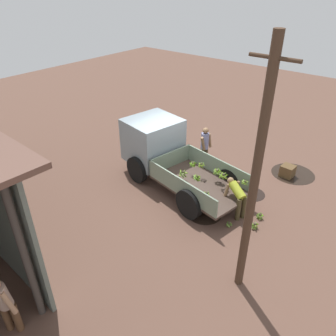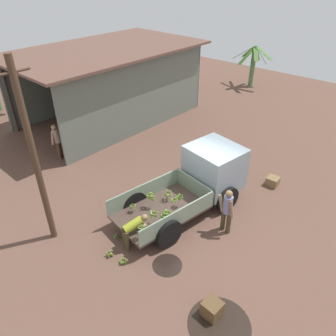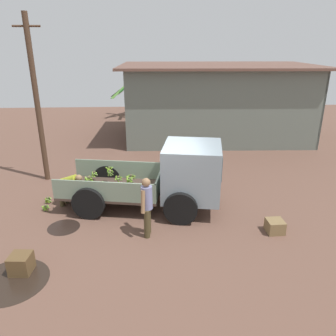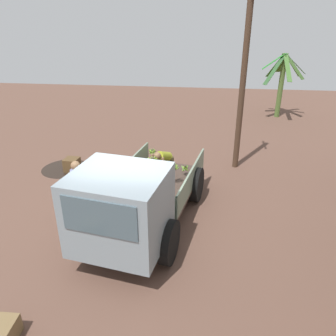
{
  "view_description": "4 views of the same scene",
  "coord_description": "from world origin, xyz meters",
  "px_view_note": "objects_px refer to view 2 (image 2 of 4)",
  "views": [
    {
      "loc": [
        -6.39,
        8.04,
        6.58
      ],
      "look_at": [
        -0.72,
        1.12,
        1.24
      ],
      "focal_mm": 35.0,
      "sensor_mm": 36.0,
      "label": 1
    },
    {
      "loc": [
        -7.8,
        -5.28,
        7.71
      ],
      "look_at": [
        -0.23,
        1.17,
        1.31
      ],
      "focal_mm": 35.0,
      "sensor_mm": 36.0,
      "label": 2
    },
    {
      "loc": [
        -0.26,
        -9.15,
        4.85
      ],
      "look_at": [
        0.22,
        -0.34,
        1.5
      ],
      "focal_mm": 35.0,
      "sensor_mm": 36.0,
      "label": 3
    },
    {
      "loc": [
        6.41,
        1.58,
        4.81
      ],
      "look_at": [
        -1.52,
        0.63,
        1.08
      ],
      "focal_mm": 35.0,
      "sensor_mm": 36.0,
      "label": 4
    }
  ],
  "objects_px": {
    "person_worker_loading": "(133,229)",
    "utility_pole": "(35,158)",
    "wooden_crate_1": "(273,181)",
    "cargo_truck": "(205,175)",
    "person_foreground_visitor": "(227,209)",
    "banana_bunch_on_ground_0": "(123,261)",
    "wooden_crate_0": "(212,309)",
    "banana_bunch_on_ground_1": "(116,236)",
    "person_bystander_near_shed": "(57,140)",
    "banana_bunch_on_ground_2": "(110,253)"
  },
  "relations": [
    {
      "from": "banana_bunch_on_ground_1",
      "to": "wooden_crate_0",
      "type": "height_order",
      "value": "wooden_crate_0"
    },
    {
      "from": "utility_pole",
      "to": "cargo_truck",
      "type": "bearing_deg",
      "value": -29.07
    },
    {
      "from": "banana_bunch_on_ground_2",
      "to": "wooden_crate_0",
      "type": "relative_size",
      "value": 0.53
    },
    {
      "from": "banana_bunch_on_ground_0",
      "to": "banana_bunch_on_ground_2",
      "type": "xyz_separation_m",
      "value": [
        -0.08,
        0.52,
        0.01
      ]
    },
    {
      "from": "person_bystander_near_shed",
      "to": "banana_bunch_on_ground_2",
      "type": "xyz_separation_m",
      "value": [
        -2.47,
        -6.24,
        -0.78
      ]
    },
    {
      "from": "person_worker_loading",
      "to": "wooden_crate_1",
      "type": "distance_m",
      "value": 6.24
    },
    {
      "from": "person_worker_loading",
      "to": "wooden_crate_0",
      "type": "xyz_separation_m",
      "value": [
        -0.39,
        -3.22,
        -0.48
      ]
    },
    {
      "from": "person_foreground_visitor",
      "to": "wooden_crate_1",
      "type": "height_order",
      "value": "person_foreground_visitor"
    },
    {
      "from": "person_foreground_visitor",
      "to": "banana_bunch_on_ground_1",
      "type": "bearing_deg",
      "value": -36.02
    },
    {
      "from": "utility_pole",
      "to": "wooden_crate_1",
      "type": "relative_size",
      "value": 12.95
    },
    {
      "from": "banana_bunch_on_ground_1",
      "to": "wooden_crate_0",
      "type": "bearing_deg",
      "value": -93.38
    },
    {
      "from": "person_worker_loading",
      "to": "wooden_crate_1",
      "type": "relative_size",
      "value": 2.5
    },
    {
      "from": "person_foreground_visitor",
      "to": "person_bystander_near_shed",
      "type": "bearing_deg",
      "value": -77.05
    },
    {
      "from": "person_bystander_near_shed",
      "to": "person_worker_loading",
      "type": "bearing_deg",
      "value": 132.7
    },
    {
      "from": "utility_pole",
      "to": "wooden_crate_0",
      "type": "bearing_deg",
      "value": -79.68
    },
    {
      "from": "person_worker_loading",
      "to": "banana_bunch_on_ground_0",
      "type": "xyz_separation_m",
      "value": [
        -0.71,
        -0.27,
        -0.6
      ]
    },
    {
      "from": "cargo_truck",
      "to": "banana_bunch_on_ground_2",
      "type": "xyz_separation_m",
      "value": [
        -4.13,
        0.57,
        -0.99
      ]
    },
    {
      "from": "cargo_truck",
      "to": "person_foreground_visitor",
      "type": "relative_size",
      "value": 3.08
    },
    {
      "from": "cargo_truck",
      "to": "banana_bunch_on_ground_0",
      "type": "bearing_deg",
      "value": -170.56
    },
    {
      "from": "wooden_crate_1",
      "to": "banana_bunch_on_ground_0",
      "type": "bearing_deg",
      "value": 166.41
    },
    {
      "from": "person_foreground_visitor",
      "to": "wooden_crate_1",
      "type": "relative_size",
      "value": 3.68
    },
    {
      "from": "person_bystander_near_shed",
      "to": "wooden_crate_0",
      "type": "xyz_separation_m",
      "value": [
        -2.07,
        -9.71,
        -0.68
      ]
    },
    {
      "from": "wooden_crate_0",
      "to": "wooden_crate_1",
      "type": "bearing_deg",
      "value": 11.96
    },
    {
      "from": "person_worker_loading",
      "to": "banana_bunch_on_ground_2",
      "type": "relative_size",
      "value": 4.62
    },
    {
      "from": "person_worker_loading",
      "to": "utility_pole",
      "type": "bearing_deg",
      "value": 145.44
    },
    {
      "from": "banana_bunch_on_ground_0",
      "to": "banana_bunch_on_ground_2",
      "type": "bearing_deg",
      "value": 98.34
    },
    {
      "from": "person_worker_loading",
      "to": "person_bystander_near_shed",
      "type": "relative_size",
      "value": 0.69
    },
    {
      "from": "utility_pole",
      "to": "wooden_crate_0",
      "type": "xyz_separation_m",
      "value": [
        1.01,
        -5.53,
        -2.75
      ]
    },
    {
      "from": "utility_pole",
      "to": "wooden_crate_1",
      "type": "height_order",
      "value": "utility_pole"
    },
    {
      "from": "person_foreground_visitor",
      "to": "person_bystander_near_shed",
      "type": "distance_m",
      "value": 8.36
    },
    {
      "from": "cargo_truck",
      "to": "banana_bunch_on_ground_1",
      "type": "bearing_deg",
      "value": 174.48
    },
    {
      "from": "cargo_truck",
      "to": "banana_bunch_on_ground_1",
      "type": "distance_m",
      "value": 3.77
    },
    {
      "from": "cargo_truck",
      "to": "wooden_crate_0",
      "type": "height_order",
      "value": "cargo_truck"
    },
    {
      "from": "wooden_crate_0",
      "to": "wooden_crate_1",
      "type": "height_order",
      "value": "wooden_crate_0"
    },
    {
      "from": "banana_bunch_on_ground_2",
      "to": "wooden_crate_0",
      "type": "bearing_deg",
      "value": -83.42
    },
    {
      "from": "banana_bunch_on_ground_2",
      "to": "banana_bunch_on_ground_0",
      "type": "bearing_deg",
      "value": -81.66
    },
    {
      "from": "person_foreground_visitor",
      "to": "banana_bunch_on_ground_0",
      "type": "distance_m",
      "value": 3.61
    },
    {
      "from": "banana_bunch_on_ground_0",
      "to": "wooden_crate_0",
      "type": "xyz_separation_m",
      "value": [
        0.32,
        -2.95,
        0.12
      ]
    },
    {
      "from": "wooden_crate_1",
      "to": "person_bystander_near_shed",
      "type": "bearing_deg",
      "value": 116.92
    },
    {
      "from": "person_foreground_visitor",
      "to": "banana_bunch_on_ground_1",
      "type": "distance_m",
      "value": 3.7
    },
    {
      "from": "cargo_truck",
      "to": "wooden_crate_1",
      "type": "xyz_separation_m",
      "value": [
        2.59,
        -1.56,
        -0.93
      ]
    },
    {
      "from": "person_worker_loading",
      "to": "banana_bunch_on_ground_2",
      "type": "xyz_separation_m",
      "value": [
        -0.79,
        0.25,
        -0.58
      ]
    },
    {
      "from": "person_foreground_visitor",
      "to": "banana_bunch_on_ground_0",
      "type": "height_order",
      "value": "person_foreground_visitor"
    },
    {
      "from": "utility_pole",
      "to": "banana_bunch_on_ground_2",
      "type": "relative_size",
      "value": 23.95
    },
    {
      "from": "person_foreground_visitor",
      "to": "wooden_crate_1",
      "type": "bearing_deg",
      "value": -173.04
    },
    {
      "from": "person_bystander_near_shed",
      "to": "person_foreground_visitor",
      "type": "bearing_deg",
      "value": 152.43
    },
    {
      "from": "cargo_truck",
      "to": "person_worker_loading",
      "type": "xyz_separation_m",
      "value": [
        -3.34,
        0.32,
        -0.41
      ]
    },
    {
      "from": "person_worker_loading",
      "to": "wooden_crate_1",
      "type": "height_order",
      "value": "person_worker_loading"
    },
    {
      "from": "utility_pole",
      "to": "banana_bunch_on_ground_2",
      "type": "xyz_separation_m",
      "value": [
        0.61,
        -2.06,
        -2.85
      ]
    },
    {
      "from": "banana_bunch_on_ground_0",
      "to": "banana_bunch_on_ground_2",
      "type": "height_order",
      "value": "banana_bunch_on_ground_2"
    }
  ]
}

